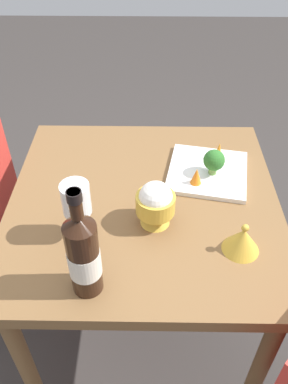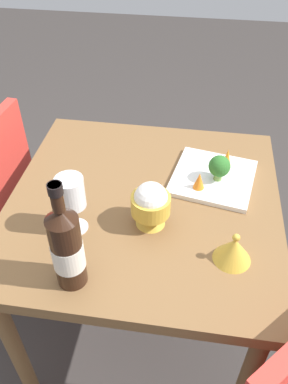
{
  "view_description": "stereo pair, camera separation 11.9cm",
  "coord_description": "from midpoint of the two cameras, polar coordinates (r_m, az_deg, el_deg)",
  "views": [
    {
      "loc": [
        0.88,
        0.01,
        1.57
      ],
      "look_at": [
        0.0,
        0.0,
        0.78
      ],
      "focal_mm": 37.0,
      "sensor_mm": 36.0,
      "label": 1
    },
    {
      "loc": [
        0.87,
        0.13,
        1.57
      ],
      "look_at": [
        0.0,
        0.0,
        0.78
      ],
      "focal_mm": 37.0,
      "sensor_mm": 36.0,
      "label": 2
    }
  ],
  "objects": [
    {
      "name": "ground_plane",
      "position": [
        1.8,
        1.99,
        -18.88
      ],
      "size": [
        8.0,
        8.0,
        0.0
      ],
      "primitive_type": "plane",
      "color": "#383330"
    },
    {
      "name": "wine_glass",
      "position": [
        1.04,
        -7.34,
        -0.41
      ],
      "size": [
        0.08,
        0.08,
        0.18
      ],
      "color": "white",
      "rests_on": "dining_table"
    },
    {
      "name": "carrot_garnish_right",
      "position": [
        1.22,
        10.72,
        1.5
      ],
      "size": [
        0.03,
        0.03,
        0.06
      ],
      "color": "orange",
      "rests_on": "serving_plate"
    },
    {
      "name": "broccoli_floret",
      "position": [
        1.25,
        13.49,
        3.46
      ],
      "size": [
        0.07,
        0.07,
        0.09
      ],
      "color": "#729E4C",
      "rests_on": "serving_plate"
    },
    {
      "name": "carrot_garnish_left",
      "position": [
        1.33,
        14.42,
        4.79
      ],
      "size": [
        0.03,
        0.03,
        0.06
      ],
      "color": "orange",
      "rests_on": "serving_plate"
    },
    {
      "name": "wine_bottle",
      "position": [
        0.92,
        -7.47,
        -8.08
      ],
      "size": [
        0.08,
        0.08,
        0.31
      ],
      "color": "black",
      "rests_on": "dining_table"
    },
    {
      "name": "rice_bowl_lid",
      "position": [
        1.06,
        15.97,
        -8.12
      ],
      "size": [
        0.1,
        0.1,
        0.09
      ],
      "color": "gold",
      "rests_on": "dining_table"
    },
    {
      "name": "dining_table",
      "position": [
        1.27,
        2.67,
        -4.4
      ],
      "size": [
        0.82,
        0.82,
        0.75
      ],
      "color": "brown",
      "rests_on": "ground_plane"
    },
    {
      "name": "rice_bowl",
      "position": [
        1.08,
        4.1,
        -1.91
      ],
      "size": [
        0.11,
        0.11,
        0.14
      ],
      "color": "gold",
      "rests_on": "dining_table"
    },
    {
      "name": "serving_plate",
      "position": [
        1.3,
        12.52,
        1.93
      ],
      "size": [
        0.29,
        0.29,
        0.02
      ],
      "rotation": [
        0.0,
        0.0,
        -0.19
      ],
      "color": "white",
      "rests_on": "dining_table"
    }
  ]
}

